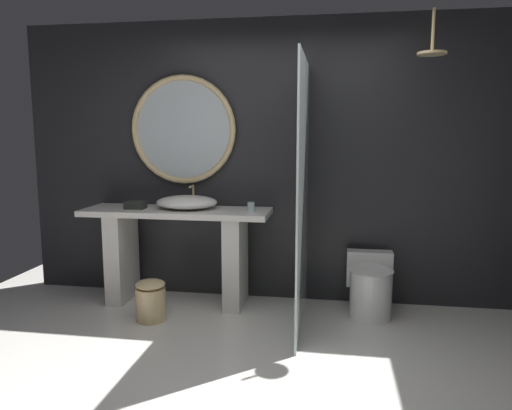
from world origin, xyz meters
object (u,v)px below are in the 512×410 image
object	(u,v)px
vessel_sink	(187,202)
waste_bin	(151,300)
toilet	(370,287)
tumbler_cup	(251,207)
rain_shower_head	(432,50)
round_wall_mirror	(183,130)
tissue_box	(135,205)

from	to	relation	value
vessel_sink	waste_bin	bearing A→B (deg)	-109.40
toilet	tumbler_cup	bearing A→B (deg)	177.77
tumbler_cup	rain_shower_head	size ratio (longest dim) A/B	0.24
tumbler_cup	waste_bin	bearing A→B (deg)	-149.55
waste_bin	rain_shower_head	bearing A→B (deg)	6.39
tumbler_cup	rain_shower_head	world-z (taller)	rain_shower_head
round_wall_mirror	rain_shower_head	distance (m)	2.25
waste_bin	round_wall_mirror	bearing A→B (deg)	82.92
round_wall_mirror	vessel_sink	bearing A→B (deg)	-67.09
tissue_box	toilet	distance (m)	2.22
waste_bin	vessel_sink	bearing A→B (deg)	70.60
toilet	tissue_box	bearing A→B (deg)	179.85
round_wall_mirror	tissue_box	bearing A→B (deg)	-142.67
tissue_box	waste_bin	size ratio (longest dim) A/B	0.51
vessel_sink	rain_shower_head	world-z (taller)	rain_shower_head
tissue_box	toilet	world-z (taller)	tissue_box
tissue_box	round_wall_mirror	world-z (taller)	round_wall_mirror
toilet	waste_bin	bearing A→B (deg)	-167.18
toilet	round_wall_mirror	bearing A→B (deg)	170.50
rain_shower_head	vessel_sink	bearing A→B (deg)	172.91
tumbler_cup	waste_bin	world-z (taller)	tumbler_cup
vessel_sink	tissue_box	distance (m)	0.47
rain_shower_head	waste_bin	distance (m)	3.00
rain_shower_head	toilet	size ratio (longest dim) A/B	0.65
vessel_sink	tissue_box	xyz separation A→B (m)	(-0.46, -0.08, -0.03)
round_wall_mirror	toilet	xyz separation A→B (m)	(1.75, -0.29, -1.35)
vessel_sink	round_wall_mirror	distance (m)	0.69
round_wall_mirror	rain_shower_head	size ratio (longest dim) A/B	2.97
tumbler_cup	rain_shower_head	xyz separation A→B (m)	(1.43, -0.21, 1.27)
round_wall_mirror	toilet	size ratio (longest dim) A/B	1.93
vessel_sink	tissue_box	world-z (taller)	vessel_sink
toilet	waste_bin	world-z (taller)	toilet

